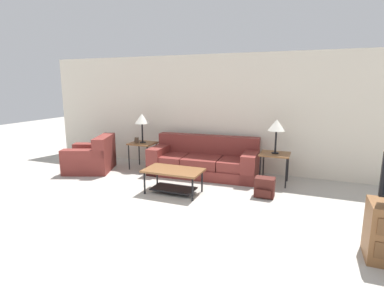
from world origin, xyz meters
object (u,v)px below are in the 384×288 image
object	(u,v)px
armchair	(92,158)
side_table_right	(275,156)
table_lamp_left	(142,119)
couch	(204,161)
backpack	(265,187)
table_lamp_right	(277,126)
coffee_table	(173,176)
side_table_left	(143,145)

from	to	relation	value
armchair	side_table_right	world-z (taller)	armchair
table_lamp_left	couch	bearing A→B (deg)	2.42
armchair	backpack	bearing A→B (deg)	-3.20
table_lamp_right	armchair	bearing A→B (deg)	-171.46
armchair	side_table_right	bearing A→B (deg)	8.54
coffee_table	side_table_left	distance (m)	1.84
armchair	coffee_table	bearing A→B (deg)	-14.99
side_table_right	side_table_left	bearing A→B (deg)	180.00
table_lamp_right	side_table_left	bearing A→B (deg)	180.00
side_table_left	table_lamp_right	world-z (taller)	table_lamp_right
armchair	side_table_left	xyz separation A→B (m)	(0.99, 0.60, 0.27)
armchair	side_table_right	xyz separation A→B (m)	(3.98, 0.60, 0.27)
coffee_table	table_lamp_left	world-z (taller)	table_lamp_left
table_lamp_right	coffee_table	bearing A→B (deg)	-143.01
side_table_left	table_lamp_right	size ratio (longest dim) A/B	0.91
side_table_left	backpack	world-z (taller)	side_table_left
coffee_table	side_table_right	bearing A→B (deg)	36.99
armchair	backpack	world-z (taller)	armchair
couch	side_table_right	size ratio (longest dim) A/B	3.84
couch	side_table_right	xyz separation A→B (m)	(1.50, -0.06, 0.26)
couch	coffee_table	distance (m)	1.30
couch	backpack	distance (m)	1.68
armchair	couch	bearing A→B (deg)	14.90
armchair	side_table_right	size ratio (longest dim) A/B	2.03
coffee_table	side_table_left	bearing A→B (deg)	137.91
armchair	table_lamp_right	size ratio (longest dim) A/B	1.85
coffee_table	backpack	bearing A→B (deg)	14.70
couch	table_lamp_right	xyz separation A→B (m)	(1.50, -0.06, 0.86)
side_table_right	table_lamp_left	bearing A→B (deg)	-180.00
coffee_table	table_lamp_left	xyz separation A→B (m)	(-1.36, 1.23, 0.83)
table_lamp_left	armchair	bearing A→B (deg)	-148.93
table_lamp_left	table_lamp_right	bearing A→B (deg)	0.00
side_table_right	table_lamp_right	bearing A→B (deg)	-90.00
armchair	coffee_table	world-z (taller)	armchair
side_table_left	couch	bearing A→B (deg)	2.42
armchair	backpack	xyz separation A→B (m)	(3.91, -0.22, -0.11)
armchair	side_table_left	distance (m)	1.19
side_table_left	armchair	bearing A→B (deg)	-148.93
couch	coffee_table	size ratio (longest dim) A/B	2.24
backpack	armchair	bearing A→B (deg)	176.80
armchair	table_lamp_right	xyz separation A→B (m)	(3.98, 0.60, 0.87)
couch	backpack	xyz separation A→B (m)	(1.43, -0.88, -0.12)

